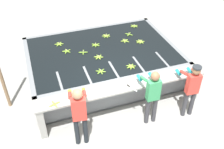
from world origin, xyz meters
The scene contains 20 objects.
ground_plane centered at (0.00, 0.00, 0.00)m, with size 80.00×80.00×0.00m, color #999993.
wash_tank centered at (0.00, 1.99, 0.46)m, with size 4.44×3.12×0.93m.
work_ledge centered at (0.00, 0.23, 0.66)m, with size 4.44×0.45×0.93m.
worker_0 centered at (-1.28, -0.35, 0.99)m, with size 0.47×0.74×1.66m.
worker_1 centered at (0.55, -0.28, 0.95)m, with size 0.42×0.71×1.60m.
worker_2 centered at (1.58, -0.37, 0.95)m, with size 0.44×0.73×1.58m.
banana_bunch_floating_0 centered at (0.38, 2.77, 0.95)m, with size 0.28×0.28×0.08m.
banana_bunch_floating_1 centered at (-0.37, 0.97, 0.95)m, with size 0.26×0.28×0.08m.
banana_bunch_floating_2 centered at (1.12, 2.62, 0.95)m, with size 0.22×0.22×0.08m.
banana_bunch_floating_3 centered at (-0.57, 2.05, 0.95)m, with size 0.28×0.28×0.08m.
banana_bunch_floating_4 centered at (0.84, 2.26, 0.95)m, with size 0.27×0.27×0.08m.
banana_bunch_floating_5 centered at (-1.16, 2.76, 0.95)m, with size 0.28×0.28×0.08m.
banana_bunch_floating_6 centered at (1.28, 2.06, 0.95)m, with size 0.28×0.27×0.08m.
banana_bunch_floating_7 centered at (-1.03, 2.27, 0.95)m, with size 0.28×0.27×0.08m.
banana_bunch_floating_8 centered at (-0.22, 1.65, 0.95)m, with size 0.27×0.28×0.08m.
banana_bunch_floating_9 centered at (-0.10, 2.33, 0.95)m, with size 0.28×0.28×0.08m.
banana_bunch_floating_10 centered at (1.52, 3.11, 0.95)m, with size 0.28×0.27×0.08m.
banana_bunch_floating_11 centered at (0.48, 0.91, 0.95)m, with size 0.28×0.28×0.08m.
banana_bunch_ledge_0 centered at (-1.74, 0.12, 0.95)m, with size 0.28×0.28×0.08m.
knife_0 centered at (0.13, 0.11, 0.94)m, with size 0.16×0.33×0.02m.
Camera 1 is at (-1.95, -4.43, 5.14)m, focal length 42.00 mm.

